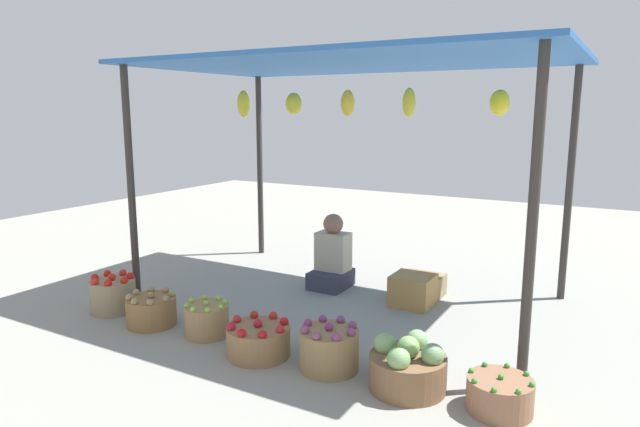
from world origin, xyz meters
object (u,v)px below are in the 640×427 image
(vendor_person, at_px, (332,259))
(wooden_crate_stacked_rear, at_px, (422,285))
(basket_red_tomatoes, at_px, (113,295))
(basket_purple_onions, at_px, (329,349))
(basket_cabbages, at_px, (408,367))
(wooden_crate_near_vendor, at_px, (413,290))
(basket_limes, at_px, (207,320))
(basket_green_chilies, at_px, (500,395))
(basket_potatoes, at_px, (151,310))
(basket_red_apples, at_px, (258,340))

(vendor_person, xyz_separation_m, wooden_crate_stacked_rear, (0.92, 0.20, -0.19))
(basket_red_tomatoes, bearing_deg, basket_purple_onions, -0.94)
(basket_purple_onions, distance_m, basket_cabbages, 0.60)
(vendor_person, height_order, basket_cabbages, vendor_person)
(basket_cabbages, bearing_deg, wooden_crate_near_vendor, 109.29)
(basket_cabbages, relative_size, wooden_crate_near_vendor, 1.35)
(wooden_crate_near_vendor, relative_size, wooden_crate_stacked_rear, 0.93)
(basket_red_tomatoes, xyz_separation_m, wooden_crate_near_vendor, (2.36, 1.52, -0.01))
(vendor_person, bearing_deg, wooden_crate_near_vendor, -7.36)
(basket_red_tomatoes, relative_size, wooden_crate_near_vendor, 1.07)
(basket_limes, height_order, basket_cabbages, basket_cabbages)
(basket_purple_onions, relative_size, basket_cabbages, 0.83)
(basket_cabbages, height_order, basket_green_chilies, basket_cabbages)
(basket_limes, relative_size, wooden_crate_near_vendor, 0.96)
(basket_potatoes, bearing_deg, basket_purple_onions, 0.89)
(basket_red_tomatoes, height_order, basket_green_chilies, basket_red_tomatoes)
(basket_red_tomatoes, distance_m, basket_limes, 1.13)
(vendor_person, bearing_deg, basket_green_chilies, -38.56)
(basket_cabbages, height_order, wooden_crate_stacked_rear, basket_cabbages)
(basket_purple_onions, bearing_deg, wooden_crate_stacked_rear, 89.17)
(basket_red_tomatoes, relative_size, basket_red_apples, 0.84)
(basket_potatoes, bearing_deg, vendor_person, 63.50)
(basket_limes, distance_m, basket_purple_onions, 1.18)
(basket_potatoes, relative_size, basket_red_apples, 0.88)
(vendor_person, distance_m, basket_red_tomatoes, 2.18)
(basket_potatoes, xyz_separation_m, basket_purple_onions, (1.75, 0.03, 0.03))
(basket_potatoes, bearing_deg, basket_red_tomatoes, 173.39)
(basket_potatoes, height_order, basket_cabbages, basket_cabbages)
(basket_cabbages, xyz_separation_m, basket_green_chilies, (0.60, 0.02, -0.05))
(basket_green_chilies, xyz_separation_m, wooden_crate_near_vendor, (-1.14, 1.54, 0.04))
(basket_limes, bearing_deg, vendor_person, 80.26)
(vendor_person, relative_size, wooden_crate_stacked_rear, 1.90)
(vendor_person, relative_size, basket_green_chilies, 1.92)
(wooden_crate_stacked_rear, bearing_deg, wooden_crate_near_vendor, -85.99)
(basket_limes, height_order, basket_red_apples, basket_limes)
(basket_potatoes, bearing_deg, wooden_crate_near_vendor, 41.51)
(wooden_crate_near_vendor, bearing_deg, vendor_person, 172.64)
(basket_red_tomatoes, relative_size, basket_green_chilies, 1.01)
(wooden_crate_near_vendor, bearing_deg, basket_limes, -128.75)
(basket_potatoes, xyz_separation_m, basket_green_chilies, (2.94, 0.05, -0.02))
(basket_limes, bearing_deg, basket_cabbages, -1.07)
(basket_limes, height_order, basket_green_chilies, basket_limes)
(vendor_person, bearing_deg, basket_red_tomatoes, -130.67)
(vendor_person, height_order, wooden_crate_near_vendor, vendor_person)
(wooden_crate_near_vendor, bearing_deg, basket_cabbages, -70.71)
(basket_green_chilies, bearing_deg, vendor_person, 141.44)
(basket_green_chilies, bearing_deg, basket_red_apples, -177.09)
(basket_purple_onions, distance_m, basket_green_chilies, 1.19)
(basket_red_tomatoes, distance_m, wooden_crate_stacked_rear, 2.98)
(vendor_person, xyz_separation_m, basket_green_chilies, (2.08, -1.66, -0.19))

